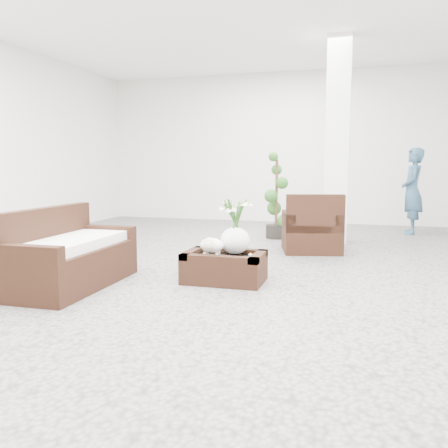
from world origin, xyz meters
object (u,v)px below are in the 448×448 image
(loveseat, at_px, (71,248))
(topiary, at_px, (276,196))
(coffee_table, at_px, (224,268))
(armchair, at_px, (311,222))

(loveseat, xyz_separation_m, topiary, (1.58, 4.07, 0.34))
(coffee_table, bearing_deg, armchair, 71.00)
(topiary, bearing_deg, loveseat, -111.19)
(coffee_table, height_order, loveseat, loveseat)
(coffee_table, xyz_separation_m, loveseat, (-1.56, -0.66, 0.28))
(coffee_table, bearing_deg, topiary, 89.77)
(loveseat, distance_m, topiary, 4.38)
(coffee_table, distance_m, topiary, 3.47)
(coffee_table, xyz_separation_m, topiary, (0.01, 3.41, 0.62))
(coffee_table, height_order, topiary, topiary)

